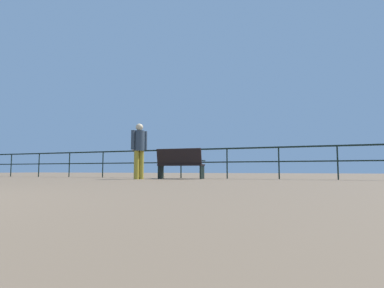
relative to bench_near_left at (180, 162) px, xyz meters
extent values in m
cube|color=black|center=(-0.30, 0.80, 0.48)|extent=(23.76, 0.05, 0.05)
cube|color=black|center=(-0.30, 0.80, 0.02)|extent=(23.76, 0.04, 0.04)
cylinder|color=black|center=(-8.79, 0.80, -0.03)|extent=(0.04, 0.04, 1.02)
cylinder|color=black|center=(-7.09, 0.80, -0.03)|extent=(0.04, 0.04, 1.02)
cylinder|color=black|center=(-5.40, 0.80, -0.03)|extent=(0.04, 0.04, 1.02)
cylinder|color=black|center=(-3.70, 0.80, -0.03)|extent=(0.04, 0.04, 1.02)
cylinder|color=black|center=(-2.00, 0.80, -0.03)|extent=(0.04, 0.04, 1.02)
cylinder|color=black|center=(-0.30, 0.80, -0.03)|extent=(0.04, 0.04, 1.02)
cylinder|color=black|center=(1.39, 0.80, -0.03)|extent=(0.04, 0.04, 1.02)
cylinder|color=black|center=(3.09, 0.80, -0.03)|extent=(0.04, 0.04, 1.02)
cylinder|color=black|center=(4.79, 0.80, -0.03)|extent=(0.04, 0.04, 1.02)
cube|color=black|center=(0.00, 0.09, -0.08)|extent=(1.56, 0.53, 0.05)
cube|color=black|center=(0.01, -0.12, 0.18)|extent=(1.55, 0.21, 0.54)
cube|color=black|center=(0.73, 0.13, -0.31)|extent=(0.06, 0.41, 0.46)
cube|color=black|center=(0.72, 0.30, 0.06)|extent=(0.05, 0.32, 0.04)
cube|color=black|center=(-0.74, 0.06, -0.31)|extent=(0.06, 0.41, 0.46)
cube|color=black|center=(-0.74, 0.24, 0.06)|extent=(0.05, 0.32, 0.04)
cylinder|color=#A58F2A|center=(-1.11, -0.90, -0.09)|extent=(0.16, 0.16, 0.90)
cylinder|color=#A58F2A|center=(-1.03, -0.75, -0.09)|extent=(0.16, 0.16, 0.90)
cylinder|color=#333F4C|center=(-1.07, -0.83, 0.68)|extent=(0.34, 0.34, 0.65)
cylinder|color=#333F4C|center=(-1.18, -1.02, 0.70)|extent=(0.11, 0.11, 0.61)
cylinder|color=#333F4C|center=(-0.96, -0.63, 0.70)|extent=(0.11, 0.11, 0.61)
sphere|color=beige|center=(-1.07, -0.83, 1.12)|extent=(0.23, 0.23, 0.23)
ellipsoid|color=white|center=(-2.28, 0.80, 0.57)|extent=(0.28, 0.28, 0.14)
ellipsoid|color=gray|center=(-2.28, 0.80, 0.59)|extent=(0.24, 0.23, 0.05)
sphere|color=white|center=(-2.20, 0.72, 0.63)|extent=(0.11, 0.11, 0.11)
cone|color=gold|center=(-2.15, 0.67, 0.63)|extent=(0.07, 0.07, 0.04)
cube|color=gray|center=(-2.38, 0.89, 0.58)|extent=(0.11, 0.10, 0.02)
camera|label=1|loc=(3.96, -9.20, -0.26)|focal=28.27mm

